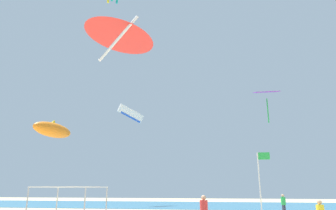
# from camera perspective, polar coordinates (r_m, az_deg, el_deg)

# --- Properties ---
(ocean_strip) EXTENTS (110.00, 18.84, 0.03)m
(ocean_strip) POSITION_cam_1_polar(r_m,az_deg,el_deg) (42.53, 7.09, -17.98)
(ocean_strip) COLOR teal
(ocean_strip) RESTS_ON ground
(canopy_tent) EXTENTS (3.29, 3.15, 2.24)m
(canopy_tent) POSITION_cam_1_polar(r_m,az_deg,el_deg) (18.92, -17.68, -14.56)
(canopy_tent) COLOR #B2B2B7
(canopy_tent) RESTS_ON ground
(person_leftmost) EXTENTS (0.42, 0.45, 1.78)m
(person_leftmost) POSITION_cam_1_polar(r_m,az_deg,el_deg) (17.50, 6.70, -18.72)
(person_leftmost) COLOR slate
(person_leftmost) RESTS_ON ground
(person_rightmost) EXTENTS (0.39, 0.39, 1.65)m
(person_rightmost) POSITION_cam_1_polar(r_m,az_deg,el_deg) (29.36, 20.67, -16.59)
(person_rightmost) COLOR #33384C
(person_rightmost) RESTS_ON ground
(banner_flag) EXTENTS (0.61, 0.06, 3.86)m
(banner_flag) POSITION_cam_1_polar(r_m,az_deg,el_deg) (15.91, 16.94, -14.00)
(banner_flag) COLOR silver
(banner_flag) RESTS_ON ground
(kite_delta_red) EXTENTS (5.61, 5.57, 3.75)m
(kite_delta_red) POSITION_cam_1_polar(r_m,az_deg,el_deg) (20.21, -8.80, 13.34)
(kite_delta_red) COLOR red
(kite_inflatable_orange) EXTENTS (2.77, 5.05, 1.94)m
(kite_inflatable_orange) POSITION_cam_1_polar(r_m,az_deg,el_deg) (31.54, -20.64, -4.35)
(kite_inflatable_orange) COLOR orange
(kite_parafoil_white) EXTENTS (3.25, 2.73, 2.44)m
(kite_parafoil_white) POSITION_cam_1_polar(r_m,az_deg,el_deg) (43.42, -6.94, -1.63)
(kite_parafoil_white) COLOR white
(kite_diamond_purple) EXTENTS (2.63, 2.55, 3.88)m
(kite_diamond_purple) POSITION_cam_1_polar(r_m,az_deg,el_deg) (35.92, 17.82, 2.03)
(kite_diamond_purple) COLOR purple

